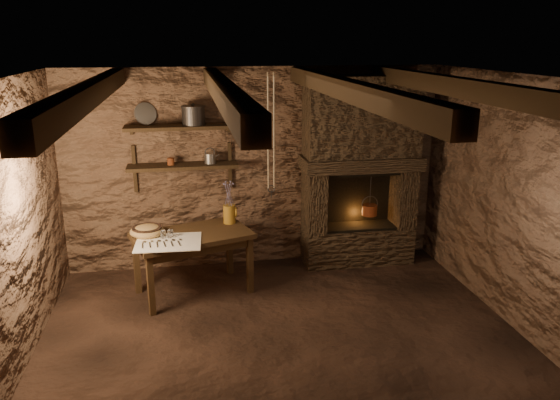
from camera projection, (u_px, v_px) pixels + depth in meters
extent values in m
plane|color=black|center=(285.00, 344.00, 5.02)|extent=(4.50, 4.50, 0.00)
cube|color=#503525|center=(255.00, 168.00, 6.57)|extent=(4.50, 0.04, 2.40)
cube|color=#503525|center=(356.00, 345.00, 2.79)|extent=(4.50, 0.04, 2.40)
cube|color=#503525|center=(5.00, 237.00, 4.31)|extent=(0.04, 4.00, 2.40)
cube|color=#503525|center=(523.00, 208.00, 5.06)|extent=(0.04, 4.00, 2.40)
cube|color=black|center=(285.00, 79.00, 4.34)|extent=(4.50, 4.00, 0.04)
cube|color=black|center=(90.00, 93.00, 4.11)|extent=(0.14, 3.95, 0.16)
cube|color=black|center=(223.00, 91.00, 4.28)|extent=(0.14, 3.95, 0.16)
cube|color=black|center=(345.00, 89.00, 4.45)|extent=(0.14, 3.95, 0.16)
cube|color=black|center=(459.00, 87.00, 4.61)|extent=(0.14, 3.95, 0.16)
cube|color=black|center=(183.00, 166.00, 6.25)|extent=(1.25, 0.30, 0.04)
cube|color=black|center=(181.00, 127.00, 6.12)|extent=(1.25, 0.30, 0.04)
cube|color=#322419|center=(357.00, 244.00, 6.83)|extent=(1.35, 0.45, 0.45)
cube|color=#322419|center=(314.00, 201.00, 6.57)|extent=(0.23, 0.45, 0.75)
cube|color=#322419|center=(402.00, 196.00, 6.76)|extent=(0.23, 0.45, 0.75)
cube|color=#322419|center=(361.00, 163.00, 6.50)|extent=(1.43, 0.51, 0.16)
cube|color=#322419|center=(362.00, 116.00, 6.38)|extent=(1.35, 0.45, 0.94)
cube|color=black|center=(354.00, 194.00, 6.85)|extent=(0.90, 0.06, 0.75)
cube|color=#352212|center=(192.00, 236.00, 5.86)|extent=(1.37, 1.04, 0.05)
cube|color=#352212|center=(192.00, 242.00, 5.88)|extent=(1.24, 0.91, 0.09)
cube|color=white|center=(168.00, 242.00, 5.59)|extent=(0.69, 0.57, 0.01)
cylinder|color=#AF7A21|center=(229.00, 214.00, 6.15)|extent=(0.16, 0.16, 0.21)
torus|color=#AF7A21|center=(236.00, 212.00, 6.16)|extent=(0.02, 0.12, 0.12)
ellipsoid|color=#A88248|center=(147.00, 231.00, 5.79)|extent=(0.37, 0.37, 0.13)
cylinder|color=#2C2927|center=(193.00, 116.00, 6.11)|extent=(0.32, 0.32, 0.19)
cylinder|color=#A6A6A1|center=(145.00, 114.00, 6.11)|extent=(0.27, 0.20, 0.25)
cylinder|color=#5C2612|center=(171.00, 161.00, 6.21)|extent=(0.09, 0.09, 0.08)
cylinder|color=maroon|center=(370.00, 210.00, 6.68)|extent=(0.24, 0.24, 0.13)
torus|color=#2C2927|center=(370.00, 204.00, 6.66)|extent=(0.21, 0.01, 0.21)
cylinder|color=#2C2927|center=(371.00, 190.00, 6.61)|extent=(0.01, 0.01, 0.44)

